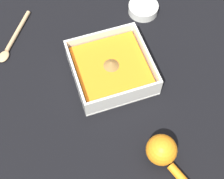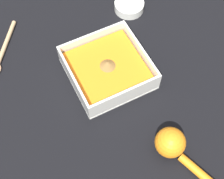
% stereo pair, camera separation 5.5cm
% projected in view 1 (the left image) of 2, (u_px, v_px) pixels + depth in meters
% --- Properties ---
extents(ground_plane, '(4.00, 4.00, 0.00)m').
position_uv_depth(ground_plane, '(125.00, 72.00, 0.86)').
color(ground_plane, black).
extents(square_dish, '(0.20, 0.20, 0.06)m').
position_uv_depth(square_dish, '(111.00, 69.00, 0.83)').
color(square_dish, silver).
rests_on(square_dish, ground_plane).
extents(spice_bowl, '(0.09, 0.09, 0.03)m').
position_uv_depth(spice_bowl, '(143.00, 9.00, 0.95)').
color(spice_bowl, silver).
rests_on(spice_bowl, ground_plane).
extents(lemon_squeezer, '(0.22, 0.11, 0.07)m').
position_uv_depth(lemon_squeezer, '(166.00, 156.00, 0.71)').
color(lemon_squeezer, orange).
rests_on(lemon_squeezer, ground_plane).
extents(wooden_spoon, '(0.17, 0.13, 0.01)m').
position_uv_depth(wooden_spoon, '(13.00, 39.00, 0.90)').
color(wooden_spoon, tan).
rests_on(wooden_spoon, ground_plane).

